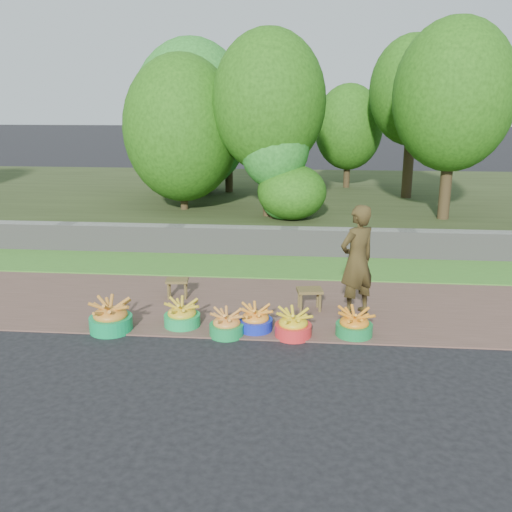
# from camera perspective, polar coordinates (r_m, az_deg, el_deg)

# --- Properties ---
(ground_plane) EXTENTS (120.00, 120.00, 0.00)m
(ground_plane) POSITION_cam_1_polar(r_m,az_deg,el_deg) (7.25, 2.11, -8.54)
(ground_plane) COLOR black
(ground_plane) RESTS_ON ground
(dirt_shoulder) EXTENTS (80.00, 2.50, 0.02)m
(dirt_shoulder) POSITION_cam_1_polar(r_m,az_deg,el_deg) (8.40, 2.60, -5.03)
(dirt_shoulder) COLOR brown
(dirt_shoulder) RESTS_ON ground
(grass_verge) EXTENTS (80.00, 1.50, 0.04)m
(grass_verge) POSITION_cam_1_polar(r_m,az_deg,el_deg) (10.29, 3.16, -1.10)
(grass_verge) COLOR #3E7A27
(grass_verge) RESTS_ON ground
(retaining_wall) EXTENTS (80.00, 0.35, 0.55)m
(retaining_wall) POSITION_cam_1_polar(r_m,az_deg,el_deg) (11.05, 3.35, 1.42)
(retaining_wall) COLOR slate
(retaining_wall) RESTS_ON ground
(earth_bank) EXTENTS (80.00, 10.00, 0.50)m
(earth_bank) POSITION_cam_1_polar(r_m,az_deg,el_deg) (15.85, 4.01, 5.60)
(earth_bank) COLOR #2F3B1A
(earth_bank) RESTS_ON ground
(vegetation) EXTENTS (37.71, 7.84, 4.51)m
(vegetation) POSITION_cam_1_polar(r_m,az_deg,el_deg) (13.60, -0.28, 14.01)
(vegetation) COLOR #332916
(vegetation) RESTS_ON earth_bank
(basin_a) EXTENTS (0.56, 0.56, 0.42)m
(basin_a) POSITION_cam_1_polar(r_m,az_deg,el_deg) (7.73, -14.33, -5.98)
(basin_a) COLOR #0A8D49
(basin_a) RESTS_ON ground
(basin_b) EXTENTS (0.48, 0.48, 0.36)m
(basin_b) POSITION_cam_1_polar(r_m,az_deg,el_deg) (7.70, -7.40, -5.90)
(basin_b) COLOR #159C4C
(basin_b) RESTS_ON ground
(basin_c) EXTENTS (0.44, 0.44, 0.33)m
(basin_c) POSITION_cam_1_polar(r_m,az_deg,el_deg) (7.37, -2.96, -6.88)
(basin_c) COLOR #15873F
(basin_c) RESTS_ON ground
(basin_d) EXTENTS (0.45, 0.45, 0.34)m
(basin_d) POSITION_cam_1_polar(r_m,az_deg,el_deg) (7.50, -0.07, -6.41)
(basin_d) COLOR #1425AE
(basin_d) RESTS_ON ground
(basin_e) EXTENTS (0.47, 0.47, 0.35)m
(basin_e) POSITION_cam_1_polar(r_m,az_deg,el_deg) (7.34, 3.74, -6.93)
(basin_e) COLOR red
(basin_e) RESTS_ON ground
(basin_f) EXTENTS (0.47, 0.47, 0.35)m
(basin_f) POSITION_cam_1_polar(r_m,az_deg,el_deg) (7.44, 9.79, -6.78)
(basin_f) COLOR #167937
(basin_f) RESTS_ON ground
(stool_left) EXTENTS (0.36, 0.29, 0.29)m
(stool_left) POSITION_cam_1_polar(r_m,az_deg,el_deg) (8.73, -7.89, -2.68)
(stool_left) COLOR brown
(stool_left) RESTS_ON dirt_shoulder
(stool_right) EXTENTS (0.40, 0.33, 0.31)m
(stool_right) POSITION_cam_1_polar(r_m,az_deg,el_deg) (8.18, 5.38, -3.73)
(stool_right) COLOR brown
(stool_right) RESTS_ON dirt_shoulder
(vendor_woman) EXTENTS (0.68, 0.64, 1.56)m
(vendor_woman) POSITION_cam_1_polar(r_m,az_deg,el_deg) (7.96, 10.06, -0.45)
(vendor_woman) COLOR black
(vendor_woman) RESTS_ON dirt_shoulder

